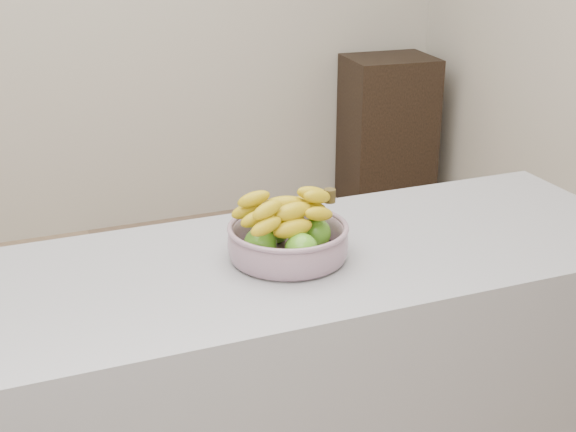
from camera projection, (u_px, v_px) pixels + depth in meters
name	position (u px, v px, depth m)	size (l,w,h in m)	color
cabinet	(387.00, 132.00, 4.46)	(0.46, 0.37, 0.84)	black
fruit_bowl	(288.00, 237.00, 1.76)	(0.27, 0.27, 0.15)	#9BA7BA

